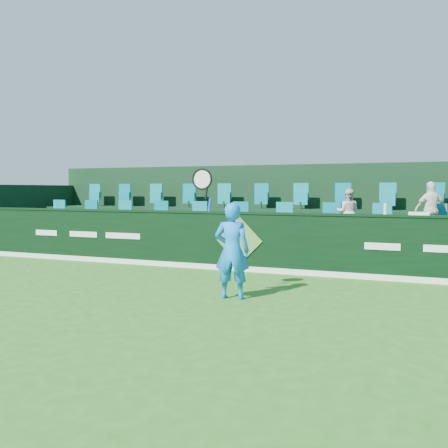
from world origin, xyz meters
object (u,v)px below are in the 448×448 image
at_px(spectator_left, 348,212).
at_px(spectator_middle, 431,210).
at_px(towel, 419,213).
at_px(drinks_bottle, 385,209).
at_px(tennis_player, 232,250).

relative_size(spectator_left, spectator_middle, 0.87).
relative_size(spectator_left, towel, 2.75).
bearing_deg(towel, drinks_bottle, 180.00).
distance_m(tennis_player, spectator_left, 4.20).
bearing_deg(drinks_bottle, tennis_player, -129.07).
relative_size(towel, drinks_bottle, 1.72).
height_order(spectator_left, drinks_bottle, spectator_left).
bearing_deg(drinks_bottle, spectator_left, 128.89).
height_order(tennis_player, spectator_middle, tennis_player).
relative_size(tennis_player, spectator_middle, 1.82).
distance_m(tennis_player, spectator_middle, 5.08).
bearing_deg(spectator_middle, towel, 53.40).
xyz_separation_m(tennis_player, spectator_left, (1.38, 3.93, 0.50)).
bearing_deg(towel, tennis_player, -136.13).
bearing_deg(spectator_middle, tennis_player, 26.53).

